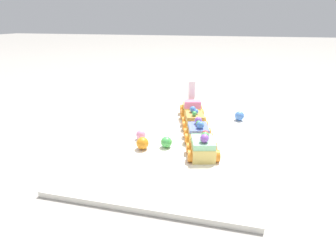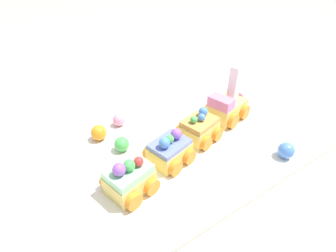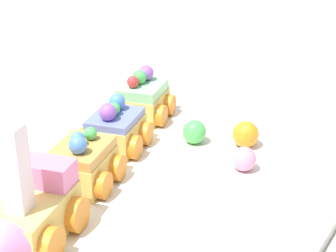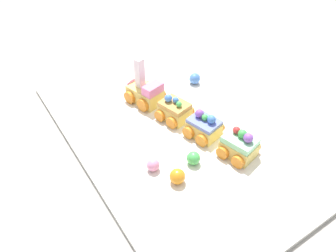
{
  "view_description": "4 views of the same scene",
  "coord_description": "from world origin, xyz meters",
  "px_view_note": "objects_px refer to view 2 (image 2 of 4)",
  "views": [
    {
      "loc": [
        -0.7,
        -0.13,
        0.32
      ],
      "look_at": [
        -0.02,
        0.03,
        0.03
      ],
      "focal_mm": 28.0,
      "sensor_mm": 36.0,
      "label": 1
    },
    {
      "loc": [
        -0.25,
        -0.36,
        0.35
      ],
      "look_at": [
        -0.01,
        0.0,
        0.04
      ],
      "focal_mm": 28.0,
      "sensor_mm": 36.0,
      "label": 2
    },
    {
      "loc": [
        0.43,
        0.31,
        0.31
      ],
      "look_at": [
        -0.01,
        0.03,
        0.08
      ],
      "focal_mm": 60.0,
      "sensor_mm": 36.0,
      "label": 3
    },
    {
      "loc": [
        -0.48,
        0.32,
        0.52
      ],
      "look_at": [
        -0.03,
        0.02,
        0.06
      ],
      "focal_mm": 35.0,
      "sensor_mm": 36.0,
      "label": 4
    }
  ],
  "objects_px": {
    "cake_car_blueberry": "(169,151)",
    "gumball_green": "(122,144)",
    "gumball_orange": "(99,133)",
    "gumball_blue": "(286,150)",
    "cake_train_locomotive": "(229,105)",
    "cake_car_caramel": "(199,129)",
    "cake_car_mint": "(129,179)",
    "gumball_pink": "(119,120)"
  },
  "relations": [
    {
      "from": "gumball_green",
      "to": "gumball_pink",
      "type": "relative_size",
      "value": 1.07
    },
    {
      "from": "gumball_green",
      "to": "gumball_orange",
      "type": "bearing_deg",
      "value": 112.49
    },
    {
      "from": "cake_car_mint",
      "to": "gumball_blue",
      "type": "bearing_deg",
      "value": -31.82
    },
    {
      "from": "gumball_green",
      "to": "cake_car_blueberry",
      "type": "bearing_deg",
      "value": -50.98
    },
    {
      "from": "cake_train_locomotive",
      "to": "cake_car_mint",
      "type": "relative_size",
      "value": 1.39
    },
    {
      "from": "cake_car_mint",
      "to": "gumball_orange",
      "type": "xyz_separation_m",
      "value": [
        0.01,
        0.15,
        -0.01
      ]
    },
    {
      "from": "cake_car_caramel",
      "to": "gumball_pink",
      "type": "xyz_separation_m",
      "value": [
        -0.12,
        0.13,
        -0.01
      ]
    },
    {
      "from": "cake_car_caramel",
      "to": "gumball_orange",
      "type": "height_order",
      "value": "cake_car_caramel"
    },
    {
      "from": "cake_car_blueberry",
      "to": "gumball_green",
      "type": "xyz_separation_m",
      "value": [
        -0.06,
        0.07,
        -0.01
      ]
    },
    {
      "from": "cake_car_blueberry",
      "to": "gumball_orange",
      "type": "bearing_deg",
      "value": 108.64
    },
    {
      "from": "cake_train_locomotive",
      "to": "gumball_green",
      "type": "xyz_separation_m",
      "value": [
        -0.25,
        0.03,
        -0.01
      ]
    },
    {
      "from": "cake_train_locomotive",
      "to": "gumball_orange",
      "type": "bearing_deg",
      "value": 149.5
    },
    {
      "from": "gumball_pink",
      "to": "gumball_blue",
      "type": "bearing_deg",
      "value": -51.26
    },
    {
      "from": "cake_train_locomotive",
      "to": "cake_car_blueberry",
      "type": "bearing_deg",
      "value": -179.94
    },
    {
      "from": "cake_car_caramel",
      "to": "gumball_green",
      "type": "xyz_separation_m",
      "value": [
        -0.15,
        0.05,
        -0.01
      ]
    },
    {
      "from": "cake_car_mint",
      "to": "cake_car_caramel",
      "type": "bearing_deg",
      "value": 0.13
    },
    {
      "from": "cake_car_blueberry",
      "to": "cake_car_mint",
      "type": "bearing_deg",
      "value": -179.96
    },
    {
      "from": "cake_car_blueberry",
      "to": "gumball_orange",
      "type": "height_order",
      "value": "cake_car_blueberry"
    },
    {
      "from": "cake_car_caramel",
      "to": "gumball_blue",
      "type": "xyz_separation_m",
      "value": [
        0.1,
        -0.13,
        -0.01
      ]
    },
    {
      "from": "gumball_blue",
      "to": "cake_car_mint",
      "type": "bearing_deg",
      "value": 162.09
    },
    {
      "from": "cake_car_caramel",
      "to": "gumball_pink",
      "type": "relative_size",
      "value": 3.19
    },
    {
      "from": "cake_car_caramel",
      "to": "cake_car_mint",
      "type": "height_order",
      "value": "cake_car_mint"
    },
    {
      "from": "gumball_blue",
      "to": "gumball_green",
      "type": "height_order",
      "value": "gumball_blue"
    },
    {
      "from": "cake_car_mint",
      "to": "gumball_pink",
      "type": "relative_size",
      "value": 3.19
    },
    {
      "from": "cake_car_mint",
      "to": "gumball_pink",
      "type": "bearing_deg",
      "value": 56.42
    },
    {
      "from": "cake_car_blueberry",
      "to": "gumball_green",
      "type": "height_order",
      "value": "cake_car_blueberry"
    },
    {
      "from": "cake_car_blueberry",
      "to": "gumball_orange",
      "type": "distance_m",
      "value": 0.16
    },
    {
      "from": "cake_car_caramel",
      "to": "cake_car_blueberry",
      "type": "bearing_deg",
      "value": -179.77
    },
    {
      "from": "cake_car_mint",
      "to": "cake_car_blueberry",
      "type": "bearing_deg",
      "value": 0.04
    },
    {
      "from": "cake_train_locomotive",
      "to": "cake_car_blueberry",
      "type": "height_order",
      "value": "cake_train_locomotive"
    },
    {
      "from": "cake_train_locomotive",
      "to": "gumball_green",
      "type": "relative_size",
      "value": 4.16
    },
    {
      "from": "gumball_orange",
      "to": "gumball_blue",
      "type": "xyz_separation_m",
      "value": [
        0.27,
        -0.24,
        -0.0
      ]
    },
    {
      "from": "cake_car_blueberry",
      "to": "gumball_blue",
      "type": "bearing_deg",
      "value": -45.25
    },
    {
      "from": "cake_train_locomotive",
      "to": "cake_car_caramel",
      "type": "relative_size",
      "value": 1.39
    },
    {
      "from": "cake_car_mint",
      "to": "gumball_green",
      "type": "relative_size",
      "value": 2.99
    },
    {
      "from": "gumball_orange",
      "to": "cake_car_blueberry",
      "type": "bearing_deg",
      "value": -57.46
    },
    {
      "from": "cake_car_blueberry",
      "to": "cake_car_caramel",
      "type": "bearing_deg",
      "value": 0.23
    },
    {
      "from": "cake_car_caramel",
      "to": "gumball_blue",
      "type": "relative_size",
      "value": 2.83
    },
    {
      "from": "gumball_blue",
      "to": "gumball_pink",
      "type": "distance_m",
      "value": 0.34
    },
    {
      "from": "gumball_green",
      "to": "gumball_blue",
      "type": "bearing_deg",
      "value": -37.32
    },
    {
      "from": "gumball_pink",
      "to": "gumball_green",
      "type": "bearing_deg",
      "value": -111.16
    },
    {
      "from": "cake_train_locomotive",
      "to": "gumball_orange",
      "type": "relative_size",
      "value": 3.8
    }
  ]
}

